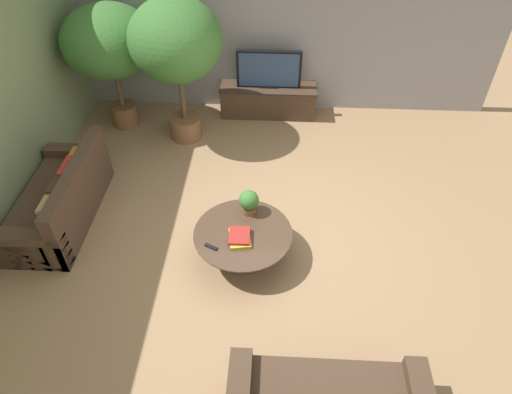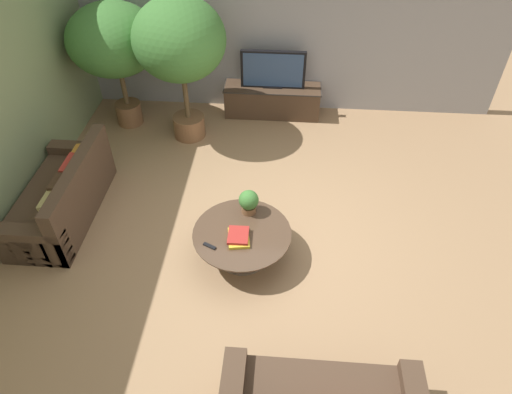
% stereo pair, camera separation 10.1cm
% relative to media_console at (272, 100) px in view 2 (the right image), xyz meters
% --- Properties ---
extents(ground_plane, '(24.00, 24.00, 0.00)m').
position_rel_media_console_xyz_m(ground_plane, '(0.07, -2.94, -0.27)').
color(ground_plane, '#9E7A56').
extents(back_wall_stone, '(7.40, 0.12, 3.00)m').
position_rel_media_console_xyz_m(back_wall_stone, '(0.07, 0.32, 1.23)').
color(back_wall_stone, '#939399').
rests_on(back_wall_stone, ground).
extents(media_console, '(1.64, 0.50, 0.52)m').
position_rel_media_console_xyz_m(media_console, '(0.00, 0.00, 0.00)').
color(media_console, '#473323').
rests_on(media_console, ground).
extents(television, '(1.06, 0.13, 0.63)m').
position_rel_media_console_xyz_m(television, '(0.00, -0.00, 0.56)').
color(television, black).
rests_on(television, media_console).
extents(coffee_table, '(1.17, 1.17, 0.40)m').
position_rel_media_console_xyz_m(coffee_table, '(-0.19, -3.28, 0.02)').
color(coffee_table, '#756656').
rests_on(coffee_table, ground).
extents(couch_by_wall, '(0.84, 1.85, 0.84)m').
position_rel_media_console_xyz_m(couch_by_wall, '(-2.60, -2.73, 0.02)').
color(couch_by_wall, '#4C3828').
rests_on(couch_by_wall, ground).
extents(potted_palm_tall, '(1.40, 1.40, 2.00)m').
position_rel_media_console_xyz_m(potted_palm_tall, '(-2.39, -0.47, 1.15)').
color(potted_palm_tall, brown).
rests_on(potted_palm_tall, ground).
extents(potted_palm_corner, '(1.34, 1.34, 2.22)m').
position_rel_media_console_xyz_m(potted_palm_corner, '(-1.31, -0.77, 1.30)').
color(potted_palm_corner, brown).
rests_on(potted_palm_corner, ground).
extents(potted_plant_tabletop, '(0.24, 0.24, 0.32)m').
position_rel_media_console_xyz_m(potted_plant_tabletop, '(-0.14, -2.93, 0.30)').
color(potted_plant_tabletop, brown).
rests_on(potted_plant_tabletop, coffee_table).
extents(book_stack, '(0.29, 0.35, 0.07)m').
position_rel_media_console_xyz_m(book_stack, '(-0.22, -3.39, 0.17)').
color(book_stack, gold).
rests_on(book_stack, coffee_table).
extents(remote_black, '(0.16, 0.11, 0.02)m').
position_rel_media_console_xyz_m(remote_black, '(-0.54, -3.53, 0.14)').
color(remote_black, black).
rests_on(remote_black, coffee_table).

